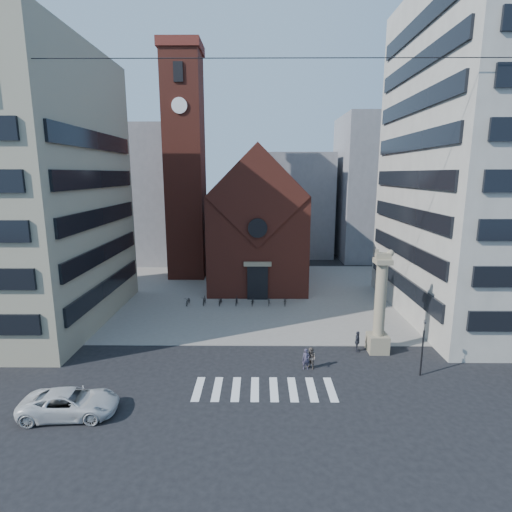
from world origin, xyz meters
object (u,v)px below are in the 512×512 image
at_px(traffic_light, 423,346).
at_px(pedestrian_0, 306,359).
at_px(white_car, 70,403).
at_px(lion_column, 380,312).
at_px(scooter_0, 188,301).
at_px(pedestrian_2, 357,341).
at_px(pedestrian_1, 311,358).

bearing_deg(traffic_light, pedestrian_0, 173.83).
bearing_deg(white_car, lion_column, -70.92).
relative_size(traffic_light, scooter_0, 2.57).
xyz_separation_m(traffic_light, pedestrian_0, (-8.28, 0.90, -1.48)).
bearing_deg(pedestrian_0, white_car, -162.53).
height_order(traffic_light, white_car, traffic_light).
bearing_deg(scooter_0, traffic_light, -35.21).
bearing_deg(lion_column, traffic_light, -63.54).
relative_size(pedestrian_2, scooter_0, 1.05).
distance_m(lion_column, white_car, 23.35).
distance_m(white_car, scooter_0, 21.19).
height_order(pedestrian_2, scooter_0, pedestrian_2).
xyz_separation_m(traffic_light, scooter_0, (-19.80, 15.81, -1.80)).
distance_m(pedestrian_1, pedestrian_2, 5.19).
bearing_deg(pedestrian_2, lion_column, -69.72).
xyz_separation_m(lion_column, scooter_0, (-17.81, 11.81, -2.97)).
bearing_deg(white_car, traffic_light, -81.68).
relative_size(pedestrian_1, pedestrian_2, 0.95).
xyz_separation_m(white_car, pedestrian_0, (15.07, 5.97, 0.02)).
distance_m(traffic_light, white_car, 23.94).
bearing_deg(lion_column, white_car, -156.98).
distance_m(traffic_light, pedestrian_2, 5.61).
height_order(lion_column, pedestrian_1, lion_column).
bearing_deg(pedestrian_2, pedestrian_0, 144.25).
xyz_separation_m(lion_column, traffic_light, (1.99, -4.00, -1.17)).
relative_size(white_car, pedestrian_1, 3.40).
height_order(white_car, scooter_0, white_car).
bearing_deg(pedestrian_0, traffic_light, -10.31).
bearing_deg(traffic_light, white_car, -167.74).
bearing_deg(pedestrian_2, scooter_0, 74.08).
relative_size(traffic_light, pedestrian_1, 2.56).
bearing_deg(pedestrian_1, traffic_light, 45.96).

